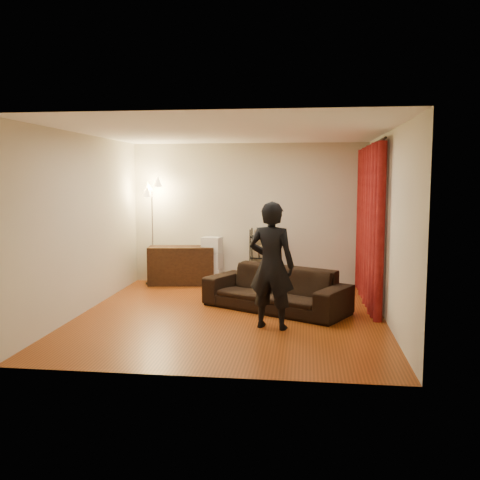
# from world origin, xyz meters

# --- Properties ---
(floor) EXTENTS (5.00, 5.00, 0.00)m
(floor) POSITION_xyz_m (0.00, 0.00, 0.00)
(floor) COLOR brown
(floor) RESTS_ON ground
(ceiling) EXTENTS (5.00, 5.00, 0.00)m
(ceiling) POSITION_xyz_m (0.00, 0.00, 2.70)
(ceiling) COLOR white
(ceiling) RESTS_ON ground
(wall_back) EXTENTS (5.00, 0.00, 5.00)m
(wall_back) POSITION_xyz_m (0.00, 2.50, 1.35)
(wall_back) COLOR beige
(wall_back) RESTS_ON ground
(wall_front) EXTENTS (5.00, 0.00, 5.00)m
(wall_front) POSITION_xyz_m (0.00, -2.50, 1.35)
(wall_front) COLOR beige
(wall_front) RESTS_ON ground
(wall_left) EXTENTS (0.00, 5.00, 5.00)m
(wall_left) POSITION_xyz_m (-2.25, 0.00, 1.35)
(wall_left) COLOR beige
(wall_left) RESTS_ON ground
(wall_right) EXTENTS (0.00, 5.00, 5.00)m
(wall_right) POSITION_xyz_m (2.25, 0.00, 1.35)
(wall_right) COLOR beige
(wall_right) RESTS_ON ground
(curtain_rod) EXTENTS (0.04, 2.65, 0.04)m
(curtain_rod) POSITION_xyz_m (2.15, 1.12, 2.58)
(curtain_rod) COLOR black
(curtain_rod) RESTS_ON wall_right
(curtain) EXTENTS (0.22, 2.65, 2.55)m
(curtain) POSITION_xyz_m (2.13, 1.12, 1.28)
(curtain) COLOR maroon
(curtain) RESTS_ON ground
(sofa) EXTENTS (2.40, 1.85, 0.66)m
(sofa) POSITION_xyz_m (0.64, 0.42, 0.33)
(sofa) COLOR black
(sofa) RESTS_ON ground
(person) EXTENTS (0.71, 0.55, 1.73)m
(person) POSITION_xyz_m (0.64, -0.60, 0.87)
(person) COLOR black
(person) RESTS_ON ground
(media_cabinet) EXTENTS (1.31, 0.64, 0.73)m
(media_cabinet) POSITION_xyz_m (-1.28, 2.23, 0.37)
(media_cabinet) COLOR black
(media_cabinet) RESTS_ON ground
(storage_boxes) EXTENTS (0.42, 0.36, 0.92)m
(storage_boxes) POSITION_xyz_m (-0.70, 2.29, 0.46)
(storage_boxes) COLOR beige
(storage_boxes) RESTS_ON ground
(wire_shelf) EXTENTS (0.53, 0.41, 1.09)m
(wire_shelf) POSITION_xyz_m (0.31, 2.28, 0.54)
(wire_shelf) COLOR black
(wire_shelf) RESTS_ON ground
(floor_lamp) EXTENTS (0.38, 0.38, 1.98)m
(floor_lamp) POSITION_xyz_m (-1.83, 2.19, 0.99)
(floor_lamp) COLOR silver
(floor_lamp) RESTS_ON ground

